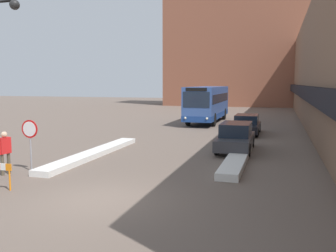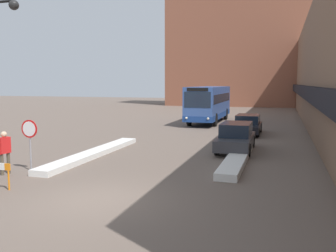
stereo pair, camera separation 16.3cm
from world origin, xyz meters
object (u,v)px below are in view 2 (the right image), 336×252
Objects in this scene: parked_car_front at (236,137)px; parked_car_back at (248,124)px; stop_sign at (30,134)px; pedestrian at (5,149)px; city_bus at (209,103)px.

parked_car_back is (0.00, 7.22, -0.06)m from parked_car_front.
parked_car_back is at bearing 61.74° from stop_sign.
parked_car_back is at bearing -17.39° from pedestrian.
pedestrian reaches higher than parked_car_front.
pedestrian is (-8.37, -8.07, 0.29)m from parked_car_front.
pedestrian reaches higher than parked_car_back.
parked_car_back is (4.25, -7.22, -1.13)m from city_bus.
city_bus is 5.82× the size of pedestrian.
city_bus reaches higher than stop_sign.
parked_car_front is at bearing 42.97° from stop_sign.
stop_sign reaches higher than pedestrian.
parked_car_front reaches higher than parked_car_back.
parked_car_back is at bearing 90.00° from parked_car_front.
pedestrian is at bearing -118.69° from parked_car_back.
pedestrian is at bearing -100.36° from city_bus.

